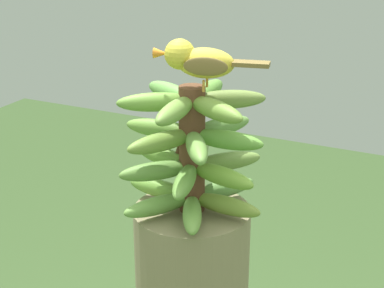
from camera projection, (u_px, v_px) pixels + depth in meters
banana_bunch at (192, 150)px, 1.21m from camera, size 0.30×0.31×0.26m
perched_bird at (198, 60)px, 1.13m from camera, size 0.08×0.22×0.09m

